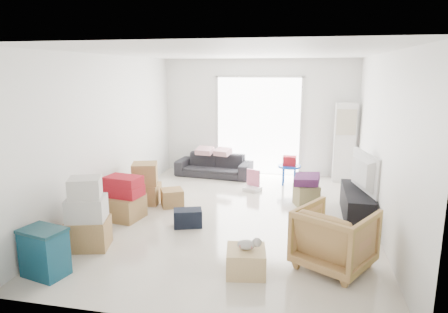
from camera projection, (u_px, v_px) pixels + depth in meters
room_shell at (236, 138)px, 6.52m from camera, size 4.98×6.48×3.18m
sliding_door at (258, 122)px, 9.39m from camera, size 2.10×0.04×2.33m
ac_tower at (344, 143)px, 8.77m from camera, size 0.45×0.30×1.75m
tv_console at (356, 204)px, 6.71m from camera, size 0.43×1.42×0.47m
television at (358, 186)px, 6.64m from camera, size 0.89×1.23×0.15m
sofa at (214, 162)px, 9.32m from camera, size 1.79×0.68×0.68m
pillow_left at (205, 144)px, 9.27m from camera, size 0.46×0.38×0.13m
pillow_right at (223, 145)px, 9.15m from camera, size 0.45×0.40×0.13m
armchair at (335, 235)px, 4.96m from camera, size 1.12×1.10×0.86m
storage_bins at (44, 252)px, 4.79m from camera, size 0.59×0.47×0.60m
box_stack_a at (87, 217)px, 5.52m from camera, size 0.65×0.58×1.01m
box_stack_b at (124, 199)px, 6.63m from camera, size 0.65×0.62×0.73m
box_stack_c at (145, 184)px, 7.40m from camera, size 0.55×0.55×0.77m
loose_box at (172, 198)px, 7.29m from camera, size 0.51×0.51×0.32m
duffel_bag at (188, 218)px, 6.33m from camera, size 0.50×0.39×0.28m
ottoman at (306, 195)px, 7.31m from camera, size 0.51×0.51×0.39m
blanket at (307, 181)px, 7.25m from camera, size 0.47×0.47×0.14m
kids_table at (289, 164)px, 8.62m from camera, size 0.49×0.49×0.62m
toy_walker at (253, 185)px, 8.25m from camera, size 0.40×0.39×0.43m
wood_crate at (246, 261)px, 4.88m from camera, size 0.54×0.54×0.31m
plush_bunny at (249, 244)px, 4.83m from camera, size 0.29×0.16×0.15m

